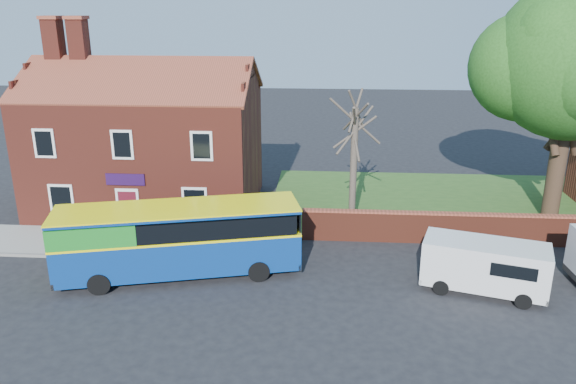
{
  "coord_description": "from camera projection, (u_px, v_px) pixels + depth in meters",
  "views": [
    {
      "loc": [
        3.15,
        -19.01,
        11.23
      ],
      "look_at": [
        1.44,
        5.0,
        3.15
      ],
      "focal_mm": 35.0,
      "sensor_mm": 36.0,
      "label": 1
    }
  ],
  "objects": [
    {
      "name": "bare_tree",
      "position": [
        354.0,
        161.0,
        29.02
      ],
      "size": [
        2.57,
        3.06,
        6.85
      ],
      "color": "#4C4238",
      "rests_on": "ground"
    },
    {
      "name": "pavement",
      "position": [
        119.0,
        243.0,
        27.65
      ],
      "size": [
        18.0,
        3.5,
        0.12
      ],
      "primitive_type": "cube",
      "color": "gray",
      "rests_on": "ground"
    },
    {
      "name": "kerb",
      "position": [
        105.0,
        258.0,
        25.99
      ],
      "size": [
        18.0,
        0.15,
        0.14
      ],
      "primitive_type": "cube",
      "color": "slate",
      "rests_on": "ground"
    },
    {
      "name": "van_near",
      "position": [
        485.0,
        265.0,
        22.74
      ],
      "size": [
        5.23,
        3.27,
        2.14
      ],
      "rotation": [
        0.0,
        0.0,
        -0.29
      ],
      "color": "silver",
      "rests_on": "ground"
    },
    {
      "name": "large_tree",
      "position": [
        573.0,
        64.0,
        28.68
      ],
      "size": [
        10.39,
        8.22,
        12.67
      ],
      "color": "black",
      "rests_on": "ground"
    },
    {
      "name": "ground",
      "position": [
        242.0,
        309.0,
        21.76
      ],
      "size": [
        120.0,
        120.0,
        0.0
      ],
      "primitive_type": "plane",
      "color": "black",
      "rests_on": "ground"
    },
    {
      "name": "boundary_wall",
      "position": [
        528.0,
        230.0,
        27.25
      ],
      "size": [
        22.0,
        0.38,
        1.6
      ],
      "color": "maroon",
      "rests_on": "ground"
    },
    {
      "name": "bus",
      "position": [
        171.0,
        238.0,
        23.92
      ],
      "size": [
        10.56,
        5.02,
        3.12
      ],
      "rotation": [
        0.0,
        0.0,
        0.25
      ],
      "color": "navy",
      "rests_on": "ground"
    },
    {
      "name": "grass_strip",
      "position": [
        492.0,
        204.0,
        33.17
      ],
      "size": [
        26.0,
        12.0,
        0.04
      ],
      "primitive_type": "cube",
      "color": "#426B28",
      "rests_on": "ground"
    },
    {
      "name": "shop_building",
      "position": [
        148.0,
        148.0,
        32.02
      ],
      "size": [
        12.3,
        8.13,
        10.5
      ],
      "color": "maroon",
      "rests_on": "ground"
    }
  ]
}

